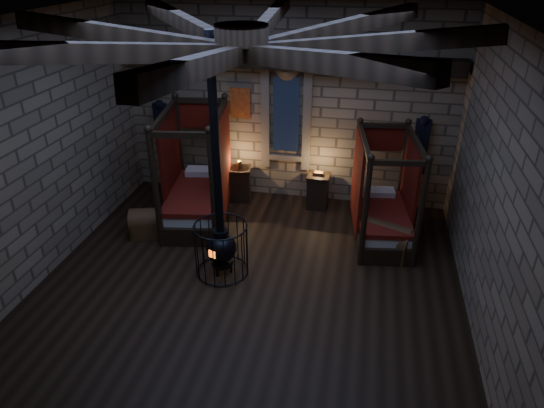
% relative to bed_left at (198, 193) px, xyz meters
% --- Properties ---
extents(room, '(7.02, 7.02, 4.29)m').
position_rel_bed_left_xyz_m(room, '(1.59, -2.01, 3.18)').
color(room, black).
rests_on(room, ground).
extents(bed_left, '(1.48, 2.34, 2.28)m').
position_rel_bed_left_xyz_m(bed_left, '(0.00, 0.00, 0.00)').
color(bed_left, black).
rests_on(bed_left, ground).
extents(bed_right, '(1.27, 2.06, 2.03)m').
position_rel_bed_left_xyz_m(bed_right, '(3.72, -0.01, -0.06)').
color(bed_right, black).
rests_on(bed_right, ground).
extents(trunk_left, '(0.89, 0.70, 0.58)m').
position_rel_bed_left_xyz_m(trunk_left, '(-0.68, -0.86, -0.31)').
color(trunk_left, '#56351B').
rests_on(trunk_left, ground).
extents(trunk_right, '(1.00, 0.83, 0.63)m').
position_rel_bed_left_xyz_m(trunk_right, '(3.85, -0.60, -0.28)').
color(trunk_right, '#56351B').
rests_on(trunk_right, ground).
extents(nightstand_left, '(0.56, 0.54, 0.94)m').
position_rel_bed_left_xyz_m(nightstand_left, '(0.64, 0.95, -0.17)').
color(nightstand_left, black).
rests_on(nightstand_left, ground).
extents(nightstand_right, '(0.48, 0.46, 0.83)m').
position_rel_bed_left_xyz_m(nightstand_right, '(2.38, 0.94, -0.17)').
color(nightstand_right, black).
rests_on(nightstand_right, ground).
extents(stove, '(0.92, 0.92, 4.05)m').
position_rel_bed_left_xyz_m(stove, '(1.05, -1.79, 0.02)').
color(stove, black).
rests_on(stove, ground).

